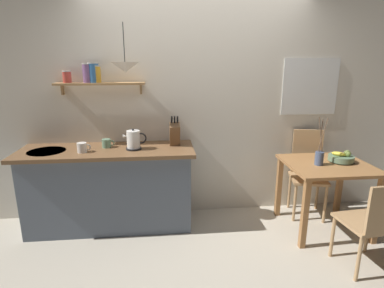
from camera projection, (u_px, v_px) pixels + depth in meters
ground_plane at (204, 235)px, 3.32m from camera, size 14.00×14.00×0.00m
back_wall at (215, 101)px, 3.61m from camera, size 6.80×0.11×2.70m
kitchen_counter at (110, 188)px, 3.41m from camera, size 1.83×0.63×0.91m
wall_shelf at (93, 78)px, 3.25m from camera, size 0.93×0.20×0.34m
dining_table at (327, 175)px, 3.31m from camera, size 0.86×0.78×0.76m
dining_chair_near at (375, 221)px, 2.64m from camera, size 0.48×0.45×0.86m
dining_chair_far at (307, 169)px, 3.71m from camera, size 0.48×0.48×1.02m
fruit_bowl at (341, 158)px, 3.32m from camera, size 0.26×0.26×0.13m
twig_vase at (319, 157)px, 3.22m from camera, size 0.10×0.09×0.50m
electric_kettle at (134, 140)px, 3.23m from camera, size 0.24×0.16×0.22m
knife_block at (175, 134)px, 3.38m from camera, size 0.11×0.19×0.33m
coffee_mug_by_sink at (82, 148)px, 3.14m from camera, size 0.14×0.09×0.10m
coffee_mug_spare at (107, 143)px, 3.32m from camera, size 0.13×0.09×0.09m
pendant_lamp at (125, 67)px, 3.07m from camera, size 0.28×0.28×0.47m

